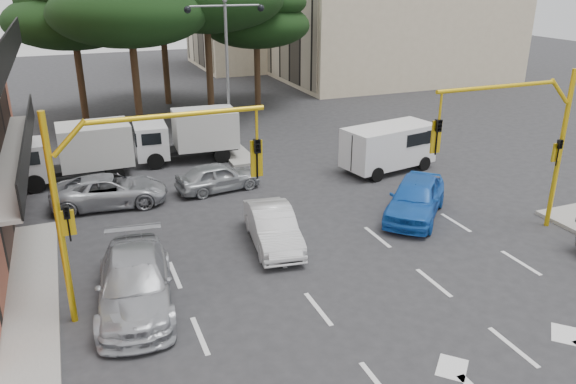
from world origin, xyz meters
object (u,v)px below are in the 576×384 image
object	(u,v)px
car_silver_cross_a	(110,191)
van_white	(388,148)
car_silver_cross_b	(218,177)
car_blue_compact	(416,198)
signal_mast_right	(526,133)
street_lamp_center	(227,49)
box_truck_a	(74,154)
signal_mast_left	(126,183)
box_truck_b	(187,136)
car_white_hatch	(273,227)
car_silver_wagon	(135,283)

from	to	relation	value
car_silver_cross_a	van_white	xyz separation A→B (m)	(13.10, -0.39, 0.49)
car_silver_cross_b	car_blue_compact	bearing A→B (deg)	-138.28
signal_mast_right	car_blue_compact	size ratio (longest dim) A/B	1.29
street_lamp_center	box_truck_a	distance (m)	9.24
car_silver_cross_b	van_white	size ratio (longest dim) A/B	0.83
car_blue_compact	van_white	xyz separation A→B (m)	(1.92, 5.28, 0.34)
signal_mast_left	car_silver_cross_b	distance (m)	10.07
box_truck_a	box_truck_b	distance (m)	5.63
signal_mast_right	car_blue_compact	world-z (taller)	signal_mast_right
car_white_hatch	car_blue_compact	size ratio (longest dim) A/B	0.90
car_white_hatch	car_silver_cross_a	bearing A→B (deg)	138.14
signal_mast_left	car_silver_cross_a	xyz separation A→B (m)	(-0.03, 8.32, -3.23)
car_silver_wagon	car_silver_cross_b	xyz separation A→B (m)	(4.67, 8.19, -0.11)
car_white_hatch	car_silver_wagon	world-z (taller)	car_silver_wagon
signal_mast_right	car_silver_cross_a	size ratio (longest dim) A/B	1.28
car_silver_cross_a	box_truck_b	bearing A→B (deg)	-36.53
car_silver_cross_a	box_truck_a	size ratio (longest dim) A/B	0.88
car_silver_cross_b	box_truck_a	bearing A→B (deg)	50.53
signal_mast_right	car_silver_cross_b	world-z (taller)	signal_mast_right
car_silver_wagon	car_silver_cross_b	distance (m)	9.43
signal_mast_right	box_truck_a	size ratio (longest dim) A/B	1.13
signal_mast_left	box_truck_a	xyz separation A→B (m)	(-1.22, 12.01, -2.57)
signal_mast_left	signal_mast_right	bearing A→B (deg)	0.00
car_white_hatch	car_silver_wagon	distance (m)	5.54
car_white_hatch	car_silver_cross_a	distance (m)	7.80
car_silver_cross_a	car_silver_cross_b	distance (m)	4.65
car_silver_cross_a	car_silver_cross_b	world-z (taller)	car_silver_cross_a
car_silver_wagon	car_blue_compact	bearing A→B (deg)	20.01
car_blue_compact	car_silver_cross_a	world-z (taller)	car_blue_compact
signal_mast_right	car_silver_cross_b	bearing A→B (deg)	137.18
car_silver_cross_a	box_truck_b	size ratio (longest dim) A/B	0.90
car_silver_cross_b	car_silver_cross_a	bearing A→B (deg)	82.93
van_white	car_white_hatch	bearing A→B (deg)	-66.11
signal_mast_right	box_truck_a	bearing A→B (deg)	140.99
signal_mast_left	car_silver_cross_a	bearing A→B (deg)	90.23
car_silver_wagon	car_silver_cross_a	bearing A→B (deg)	97.25
box_truck_a	box_truck_b	size ratio (longest dim) A/B	1.02
car_silver_wagon	van_white	bearing A→B (deg)	38.08
signal_mast_right	box_truck_b	bearing A→B (deg)	125.35
car_silver_wagon	box_truck_b	xyz separation A→B (m)	(4.35, 12.98, 0.53)
car_blue_compact	box_truck_b	size ratio (longest dim) A/B	0.89
signal_mast_right	car_blue_compact	bearing A→B (deg)	132.84
signal_mast_right	box_truck_a	distance (m)	19.25
signal_mast_right	car_silver_cross_b	xyz separation A→B (m)	(-9.00, 8.34, -3.24)
car_silver_cross_a	car_silver_cross_b	bearing A→B (deg)	-84.26
street_lamp_center	car_blue_compact	distance (m)	13.01
car_blue_compact	car_silver_cross_a	xyz separation A→B (m)	(-11.18, 5.67, -0.14)
signal_mast_right	signal_mast_left	world-z (taller)	same
car_silver_cross_a	box_truck_b	xyz separation A→B (m)	(4.33, 4.80, 0.63)
car_silver_cross_b	van_white	world-z (taller)	van_white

